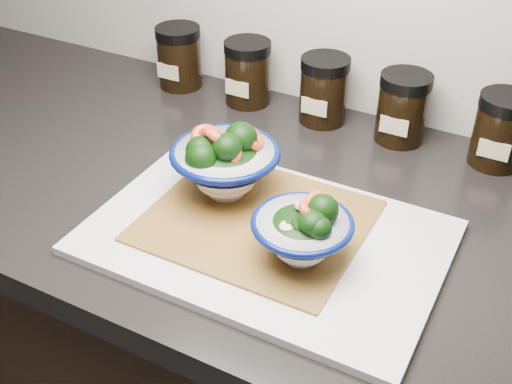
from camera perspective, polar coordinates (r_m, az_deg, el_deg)
The scene contains 10 objects.
countertop at distance 0.91m, azimuth 3.60°, elevation -2.05°, with size 3.50×0.60×0.04m, color black.
cutting_board at distance 0.83m, azimuth 0.86°, elevation -4.05°, with size 0.45×0.30×0.01m, color silver.
bamboo_mat at distance 0.85m, azimuth 0.00°, elevation -2.54°, with size 0.28×0.24×0.00m, color #A77C32.
bowl_left at distance 0.87m, azimuth -2.82°, elevation 2.61°, with size 0.15×0.15×0.12m.
bowl_right at distance 0.76m, azimuth 4.27°, elevation -3.58°, with size 0.12×0.12×0.10m.
spice_jar_a at distance 1.21m, azimuth -6.83°, elevation 11.84°, with size 0.08×0.08×0.11m.
spice_jar_b at distance 1.14m, azimuth -0.74°, elevation 10.58°, with size 0.08×0.08×0.11m.
spice_jar_c at distance 1.08m, azimuth 6.06°, elevation 9.02°, with size 0.08×0.08×0.11m.
spice_jar_d at distance 1.05m, azimuth 12.90°, elevation 7.31°, with size 0.08×0.08×0.11m.
spice_jar_e at distance 1.03m, azimuth 20.94°, elevation 5.15°, with size 0.08×0.08×0.11m.
Camera 1 is at (0.29, 0.78, 1.43)m, focal length 45.00 mm.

